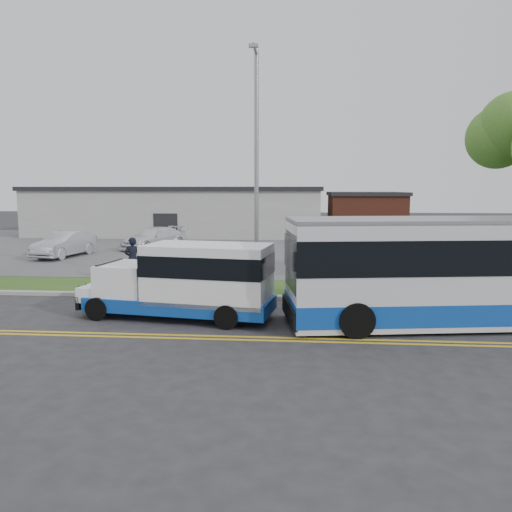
# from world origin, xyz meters

# --- Properties ---
(ground) EXTENTS (140.00, 140.00, 0.00)m
(ground) POSITION_xyz_m (0.00, 0.00, 0.00)
(ground) COLOR #28282B
(ground) RESTS_ON ground
(lane_line_north) EXTENTS (70.00, 0.12, 0.01)m
(lane_line_north) POSITION_xyz_m (0.00, -3.85, 0.01)
(lane_line_north) COLOR gold
(lane_line_north) RESTS_ON ground
(lane_line_south) EXTENTS (70.00, 0.12, 0.01)m
(lane_line_south) POSITION_xyz_m (0.00, -4.15, 0.01)
(lane_line_south) COLOR gold
(lane_line_south) RESTS_ON ground
(curb) EXTENTS (80.00, 0.30, 0.15)m
(curb) POSITION_xyz_m (0.00, 1.10, 0.07)
(curb) COLOR #9E9B93
(curb) RESTS_ON ground
(verge) EXTENTS (80.00, 3.30, 0.10)m
(verge) POSITION_xyz_m (0.00, 2.90, 0.05)
(verge) COLOR #244C19
(verge) RESTS_ON ground
(parking_lot) EXTENTS (80.00, 25.00, 0.10)m
(parking_lot) POSITION_xyz_m (0.00, 17.00, 0.05)
(parking_lot) COLOR #4C4C4F
(parking_lot) RESTS_ON ground
(commercial_building) EXTENTS (25.40, 10.40, 4.35)m
(commercial_building) POSITION_xyz_m (-6.00, 27.00, 2.18)
(commercial_building) COLOR #9E9E99
(commercial_building) RESTS_ON ground
(brick_wing) EXTENTS (6.30, 7.30, 3.90)m
(brick_wing) POSITION_xyz_m (10.50, 26.00, 1.96)
(brick_wing) COLOR brown
(brick_wing) RESTS_ON ground
(streetlight_near) EXTENTS (0.35, 1.53, 9.50)m
(streetlight_near) POSITION_xyz_m (3.00, 2.73, 5.23)
(streetlight_near) COLOR gray
(streetlight_near) RESTS_ON verge
(shuttle_bus) EXTENTS (6.63, 3.00, 2.46)m
(shuttle_bus) POSITION_xyz_m (1.21, -1.89, 1.31)
(shuttle_bus) COLOR #0E409F
(shuttle_bus) RESTS_ON ground
(transit_bus) EXTENTS (12.30, 4.47, 3.34)m
(transit_bus) POSITION_xyz_m (10.38, -1.80, 1.69)
(transit_bus) COLOR silver
(transit_bus) RESTS_ON ground
(pedestrian) EXTENTS (0.84, 0.70, 1.97)m
(pedestrian) POSITION_xyz_m (-2.71, 4.00, 1.08)
(pedestrian) COLOR black
(pedestrian) RESTS_ON verge
(parked_car_a) EXTENTS (2.42, 4.85, 1.53)m
(parked_car_a) POSITION_xyz_m (-9.40, 11.30, 0.86)
(parked_car_a) COLOR silver
(parked_car_a) RESTS_ON parking_lot
(parked_car_b) EXTENTS (4.36, 5.40, 1.47)m
(parked_car_b) POSITION_xyz_m (-5.11, 15.64, 0.83)
(parked_car_b) COLOR white
(parked_car_b) RESTS_ON parking_lot
(grocery_bag_left) EXTENTS (0.32, 0.32, 0.32)m
(grocery_bag_left) POSITION_xyz_m (-3.01, 3.75, 0.26)
(grocery_bag_left) COLOR white
(grocery_bag_left) RESTS_ON verge
(grocery_bag_right) EXTENTS (0.32, 0.32, 0.32)m
(grocery_bag_right) POSITION_xyz_m (-2.41, 4.25, 0.26)
(grocery_bag_right) COLOR white
(grocery_bag_right) RESTS_ON verge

